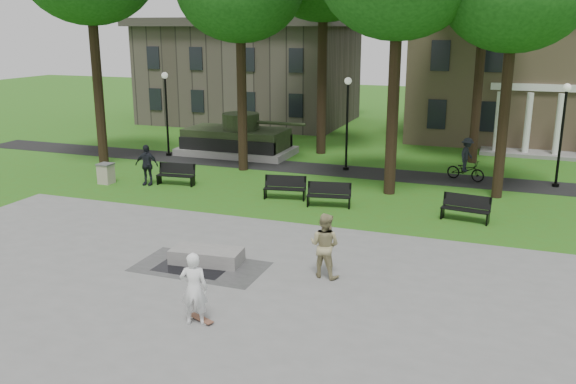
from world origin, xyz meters
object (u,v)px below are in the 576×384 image
(park_bench_0, at_px, (177,174))
(skateboarder, at_px, (194,289))
(friend_watching, at_px, (325,245))
(concrete_block, at_px, (207,256))
(trash_bin, at_px, (106,173))
(cyclist, at_px, (466,163))

(park_bench_0, bearing_deg, skateboarder, -63.84)
(skateboarder, distance_m, park_bench_0, 14.25)
(friend_watching, bearing_deg, concrete_block, 13.29)
(skateboarder, bearing_deg, concrete_block, -84.64)
(concrete_block, relative_size, trash_bin, 2.29)
(park_bench_0, bearing_deg, friend_watching, -45.79)
(concrete_block, distance_m, trash_bin, 11.77)
(concrete_block, height_order, park_bench_0, park_bench_0)
(skateboarder, bearing_deg, trash_bin, -64.06)
(concrete_block, bearing_deg, trash_bin, 141.12)
(friend_watching, relative_size, trash_bin, 2.02)
(cyclist, distance_m, park_bench_0, 13.80)
(concrete_block, height_order, friend_watching, friend_watching)
(skateboarder, xyz_separation_m, trash_bin, (-10.79, 11.12, -0.47))
(friend_watching, distance_m, cyclist, 13.97)
(trash_bin, bearing_deg, friend_watching, -28.96)
(friend_watching, distance_m, trash_bin, 14.77)
(concrete_block, bearing_deg, friend_watching, 3.64)
(friend_watching, bearing_deg, skateboarder, 71.47)
(cyclist, xyz_separation_m, trash_bin, (-15.86, -6.51, -0.36))
(friend_watching, relative_size, cyclist, 0.94)
(skateboarder, bearing_deg, friend_watching, -136.36)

